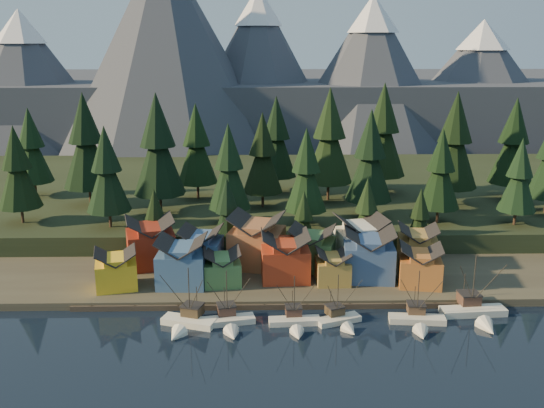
{
  "coord_description": "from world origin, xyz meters",
  "views": [
    {
      "loc": [
        -4.77,
        -89.07,
        48.6
      ],
      "look_at": [
        -2.29,
        30.0,
        16.27
      ],
      "focal_mm": 40.0,
      "sensor_mm": 36.0,
      "label": 1
    }
  ],
  "objects_px": {
    "house_front_0": "(116,268)",
    "house_front_1": "(182,260)",
    "boat_4": "(341,315)",
    "boat_5": "(419,315)",
    "boat_3": "(295,317)",
    "house_back_0": "(151,241)",
    "boat_6": "(477,306)",
    "boat_1": "(186,316)",
    "boat_2": "(229,316)",
    "house_back_1": "(201,248)"
  },
  "relations": [
    {
      "from": "boat_5",
      "to": "house_back_1",
      "type": "relative_size",
      "value": 1.19
    },
    {
      "from": "boat_5",
      "to": "boat_6",
      "type": "relative_size",
      "value": 0.83
    },
    {
      "from": "boat_5",
      "to": "boat_4",
      "type": "bearing_deg",
      "value": -176.33
    },
    {
      "from": "house_front_0",
      "to": "boat_5",
      "type": "bearing_deg",
      "value": -27.68
    },
    {
      "from": "boat_5",
      "to": "house_back_0",
      "type": "bearing_deg",
      "value": 158.25
    },
    {
      "from": "boat_5",
      "to": "house_front_1",
      "type": "bearing_deg",
      "value": 165.56
    },
    {
      "from": "boat_1",
      "to": "house_front_1",
      "type": "bearing_deg",
      "value": 117.02
    },
    {
      "from": "boat_2",
      "to": "house_front_0",
      "type": "distance_m",
      "value": 27.0
    },
    {
      "from": "boat_3",
      "to": "house_back_0",
      "type": "relative_size",
      "value": 0.86
    },
    {
      "from": "boat_4",
      "to": "house_back_0",
      "type": "bearing_deg",
      "value": 124.37
    },
    {
      "from": "boat_5",
      "to": "house_front_0",
      "type": "height_order",
      "value": "boat_5"
    },
    {
      "from": "house_front_1",
      "to": "boat_2",
      "type": "bearing_deg",
      "value": -55.1
    },
    {
      "from": "boat_2",
      "to": "house_back_1",
      "type": "distance_m",
      "value": 24.54
    },
    {
      "from": "boat_4",
      "to": "boat_1",
      "type": "bearing_deg",
      "value": 160.12
    },
    {
      "from": "house_front_1",
      "to": "boat_4",
      "type": "bearing_deg",
      "value": -24.9
    },
    {
      "from": "boat_1",
      "to": "boat_6",
      "type": "height_order",
      "value": "boat_6"
    },
    {
      "from": "boat_4",
      "to": "house_back_0",
      "type": "distance_m",
      "value": 46.04
    },
    {
      "from": "house_front_0",
      "to": "boat_4",
      "type": "bearing_deg",
      "value": -31.5
    },
    {
      "from": "boat_1",
      "to": "house_back_1",
      "type": "height_order",
      "value": "house_back_1"
    },
    {
      "from": "house_front_0",
      "to": "house_back_1",
      "type": "distance_m",
      "value": 18.19
    },
    {
      "from": "boat_5",
      "to": "boat_3",
      "type": "bearing_deg",
      "value": -174.27
    },
    {
      "from": "boat_5",
      "to": "house_front_1",
      "type": "relative_size",
      "value": 1.14
    },
    {
      "from": "boat_6",
      "to": "house_back_0",
      "type": "xyz_separation_m",
      "value": [
        -62.47,
        23.81,
        4.85
      ]
    },
    {
      "from": "house_front_0",
      "to": "house_front_1",
      "type": "relative_size",
      "value": 0.94
    },
    {
      "from": "boat_6",
      "to": "house_front_1",
      "type": "distance_m",
      "value": 56.21
    },
    {
      "from": "boat_4",
      "to": "boat_6",
      "type": "bearing_deg",
      "value": -15.97
    },
    {
      "from": "boat_6",
      "to": "boat_4",
      "type": "bearing_deg",
      "value": -179.19
    },
    {
      "from": "boat_3",
      "to": "house_front_1",
      "type": "distance_m",
      "value": 27.14
    },
    {
      "from": "boat_6",
      "to": "house_back_1",
      "type": "distance_m",
      "value": 55.58
    },
    {
      "from": "boat_1",
      "to": "boat_5",
      "type": "xyz_separation_m",
      "value": [
        40.81,
        0.09,
        -0.34
      ]
    },
    {
      "from": "boat_6",
      "to": "house_back_1",
      "type": "xyz_separation_m",
      "value": [
        -51.38,
        20.78,
        4.17
      ]
    },
    {
      "from": "boat_3",
      "to": "house_front_1",
      "type": "xyz_separation_m",
      "value": [
        -21.53,
        15.8,
        4.83
      ]
    },
    {
      "from": "boat_4",
      "to": "boat_3",
      "type": "bearing_deg",
      "value": 162.6
    },
    {
      "from": "boat_6",
      "to": "house_back_0",
      "type": "distance_m",
      "value": 67.03
    },
    {
      "from": "boat_6",
      "to": "house_front_0",
      "type": "relative_size",
      "value": 1.44
    },
    {
      "from": "boat_3",
      "to": "house_front_1",
      "type": "bearing_deg",
      "value": 140.4
    },
    {
      "from": "boat_6",
      "to": "house_back_1",
      "type": "height_order",
      "value": "boat_6"
    },
    {
      "from": "boat_5",
      "to": "house_back_0",
      "type": "height_order",
      "value": "house_back_0"
    },
    {
      "from": "boat_3",
      "to": "boat_6",
      "type": "bearing_deg",
      "value": 1.35
    },
    {
      "from": "boat_1",
      "to": "boat_2",
      "type": "relative_size",
      "value": 1.07
    },
    {
      "from": "boat_2",
      "to": "boat_6",
      "type": "xyz_separation_m",
      "value": [
        44.6,
        2.39,
        0.21
      ]
    },
    {
      "from": "boat_6",
      "to": "house_front_1",
      "type": "bearing_deg",
      "value": 162.26
    },
    {
      "from": "house_front_1",
      "to": "house_back_0",
      "type": "bearing_deg",
      "value": 129.09
    },
    {
      "from": "boat_1",
      "to": "house_back_0",
      "type": "bearing_deg",
      "value": 129.73
    },
    {
      "from": "boat_4",
      "to": "house_front_1",
      "type": "relative_size",
      "value": 1.02
    },
    {
      "from": "boat_3",
      "to": "house_front_1",
      "type": "height_order",
      "value": "house_front_1"
    },
    {
      "from": "boat_2",
      "to": "boat_5",
      "type": "height_order",
      "value": "boat_2"
    },
    {
      "from": "boat_4",
      "to": "boat_5",
      "type": "height_order",
      "value": "boat_5"
    },
    {
      "from": "boat_3",
      "to": "boat_5",
      "type": "distance_m",
      "value": 21.71
    },
    {
      "from": "boat_6",
      "to": "house_front_0",
      "type": "height_order",
      "value": "boat_6"
    }
  ]
}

